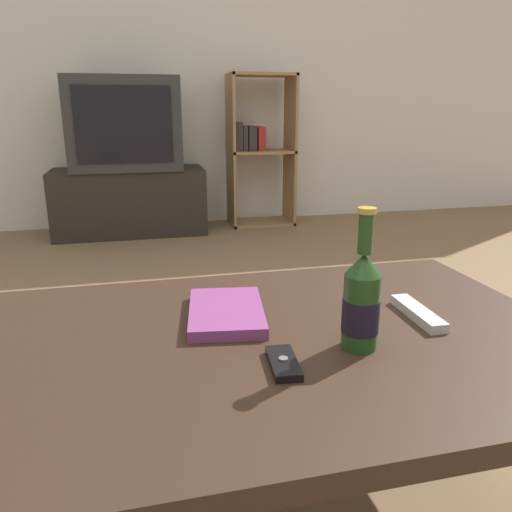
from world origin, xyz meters
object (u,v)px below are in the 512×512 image
(beer_bottle, at_px, (361,302))
(tv_stand, at_px, (130,201))
(table_book, at_px, (226,312))
(television, at_px, (124,124))
(cell_phone, at_px, (283,363))
(remote_control, at_px, (418,313))
(bookshelf, at_px, (257,148))

(beer_bottle, bearing_deg, tv_stand, 98.69)
(table_book, bearing_deg, beer_bottle, -33.58)
(television, relative_size, beer_bottle, 2.76)
(cell_phone, bearing_deg, remote_control, 27.57)
(cell_phone, bearing_deg, bookshelf, 82.73)
(cell_phone, bearing_deg, tv_stand, 101.13)
(beer_bottle, distance_m, table_book, 0.30)
(television, distance_m, table_book, 2.65)
(beer_bottle, distance_m, cell_phone, 0.18)
(television, bearing_deg, beer_bottle, -81.30)
(beer_bottle, bearing_deg, table_book, 138.06)
(tv_stand, relative_size, beer_bottle, 3.91)
(cell_phone, relative_size, remote_control, 0.65)
(television, distance_m, beer_bottle, 2.85)
(tv_stand, distance_m, remote_control, 2.79)
(television, xyz_separation_m, table_book, (0.21, -2.62, -0.32))
(bookshelf, distance_m, beer_bottle, 2.94)
(remote_control, bearing_deg, tv_stand, 104.67)
(bookshelf, relative_size, cell_phone, 9.54)
(bookshelf, height_order, beer_bottle, bookshelf)
(cell_phone, bearing_deg, beer_bottle, 19.28)
(beer_bottle, xyz_separation_m, remote_control, (0.18, 0.10, -0.08))
(tv_stand, distance_m, table_book, 2.64)
(remote_control, bearing_deg, table_book, 168.48)
(tv_stand, height_order, table_book, tv_stand)
(cell_phone, xyz_separation_m, remote_control, (0.34, 0.14, 0.00))
(beer_bottle, xyz_separation_m, cell_phone, (-0.16, -0.04, -0.08))
(bookshelf, bearing_deg, remote_control, -96.83)
(tv_stand, xyz_separation_m, remote_control, (0.61, -2.72, 0.21))
(bookshelf, relative_size, remote_control, 6.19)
(remote_control, distance_m, table_book, 0.41)
(bookshelf, xyz_separation_m, beer_bottle, (-0.52, -2.89, -0.06))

